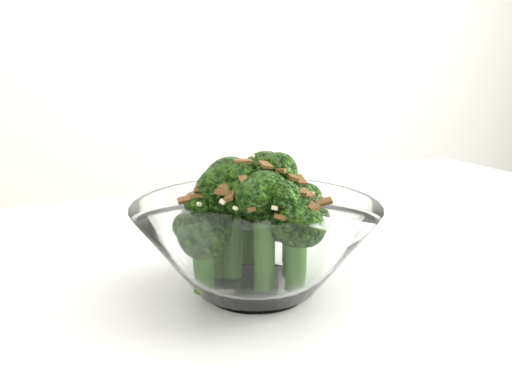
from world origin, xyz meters
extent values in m
cube|color=white|center=(-0.10, 0.14, 0.73)|extent=(1.33, 1.01, 0.04)
cylinder|color=white|center=(0.37, 0.57, 0.35)|extent=(0.04, 0.04, 0.71)
cylinder|color=white|center=(-0.07, 0.18, 0.75)|extent=(0.08, 0.08, 0.01)
cylinder|color=#2E5A17|center=(-0.04, 0.18, 0.79)|extent=(0.02, 0.02, 0.05)
sphere|color=#2B5810|center=(-0.04, 0.18, 0.82)|extent=(0.04, 0.04, 0.04)
cylinder|color=#2E5A17|center=(-0.03, 0.21, 0.78)|extent=(0.02, 0.02, 0.04)
sphere|color=#2B5810|center=(-0.03, 0.21, 0.81)|extent=(0.04, 0.04, 0.04)
cylinder|color=#2E5A17|center=(-0.06, 0.20, 0.80)|extent=(0.02, 0.02, 0.07)
sphere|color=#2B5810|center=(-0.06, 0.20, 0.84)|extent=(0.04, 0.04, 0.04)
cylinder|color=#2E5A17|center=(-0.07, 0.16, 0.79)|extent=(0.02, 0.02, 0.06)
sphere|color=#2B5810|center=(-0.07, 0.16, 0.83)|extent=(0.04, 0.04, 0.04)
cylinder|color=#2E5A17|center=(-0.05, 0.15, 0.78)|extent=(0.02, 0.02, 0.05)
sphere|color=#2B5810|center=(-0.05, 0.15, 0.82)|extent=(0.04, 0.04, 0.04)
cylinder|color=#2E5A17|center=(-0.10, 0.20, 0.79)|extent=(0.02, 0.02, 0.05)
sphere|color=#2B5810|center=(-0.10, 0.20, 0.82)|extent=(0.04, 0.04, 0.04)
cylinder|color=#2E5A17|center=(-0.06, 0.22, 0.78)|extent=(0.02, 0.02, 0.04)
sphere|color=#2B5810|center=(-0.06, 0.22, 0.81)|extent=(0.04, 0.04, 0.04)
cylinder|color=#2E5A17|center=(-0.09, 0.19, 0.79)|extent=(0.02, 0.02, 0.07)
sphere|color=#2B5810|center=(-0.09, 0.19, 0.84)|extent=(0.04, 0.04, 0.04)
cylinder|color=#2E5A17|center=(-0.11, 0.18, 0.78)|extent=(0.02, 0.02, 0.04)
sphere|color=#2B5810|center=(-0.11, 0.18, 0.81)|extent=(0.04, 0.04, 0.04)
cube|color=olive|center=(-0.04, 0.17, 0.85)|extent=(0.01, 0.01, 0.01)
cube|color=olive|center=(-0.10, 0.21, 0.84)|extent=(0.01, 0.01, 0.01)
cube|color=olive|center=(-0.09, 0.20, 0.84)|extent=(0.01, 0.01, 0.01)
cube|color=olive|center=(-0.08, 0.18, 0.86)|extent=(0.01, 0.01, 0.00)
cube|color=olive|center=(-0.11, 0.19, 0.84)|extent=(0.01, 0.01, 0.01)
cube|color=olive|center=(-0.02, 0.20, 0.83)|extent=(0.01, 0.01, 0.00)
cube|color=olive|center=(-0.06, 0.21, 0.85)|extent=(0.01, 0.01, 0.01)
cube|color=olive|center=(-0.03, 0.21, 0.83)|extent=(0.01, 0.01, 0.01)
cube|color=olive|center=(-0.10, 0.16, 0.84)|extent=(0.01, 0.01, 0.01)
cube|color=olive|center=(-0.04, 0.16, 0.84)|extent=(0.01, 0.01, 0.00)
cube|color=olive|center=(-0.05, 0.20, 0.85)|extent=(0.01, 0.01, 0.01)
cube|color=olive|center=(-0.09, 0.18, 0.85)|extent=(0.01, 0.01, 0.01)
cube|color=olive|center=(-0.11, 0.19, 0.83)|extent=(0.01, 0.01, 0.00)
cube|color=olive|center=(-0.05, 0.20, 0.85)|extent=(0.01, 0.01, 0.01)
cube|color=olive|center=(-0.11, 0.21, 0.83)|extent=(0.01, 0.02, 0.00)
cube|color=olive|center=(-0.06, 0.23, 0.84)|extent=(0.01, 0.01, 0.00)
cube|color=olive|center=(-0.08, 0.16, 0.85)|extent=(0.01, 0.01, 0.01)
cube|color=olive|center=(-0.07, 0.22, 0.84)|extent=(0.01, 0.01, 0.01)
cube|color=olive|center=(-0.04, 0.22, 0.83)|extent=(0.01, 0.01, 0.00)
cube|color=olive|center=(-0.04, 0.14, 0.83)|extent=(0.01, 0.01, 0.01)
cube|color=olive|center=(-0.04, 0.16, 0.84)|extent=(0.01, 0.01, 0.01)
cube|color=olive|center=(-0.02, 0.16, 0.83)|extent=(0.01, 0.01, 0.01)
cube|color=olive|center=(-0.10, 0.16, 0.84)|extent=(0.01, 0.01, 0.01)
cube|color=olive|center=(-0.08, 0.14, 0.83)|extent=(0.01, 0.01, 0.01)
cube|color=olive|center=(-0.12, 0.19, 0.83)|extent=(0.01, 0.01, 0.01)
cube|color=olive|center=(-0.10, 0.17, 0.84)|extent=(0.01, 0.01, 0.01)
cube|color=olive|center=(-0.07, 0.16, 0.85)|extent=(0.01, 0.01, 0.00)
cube|color=olive|center=(-0.07, 0.13, 0.83)|extent=(0.01, 0.01, 0.01)
cube|color=olive|center=(-0.06, 0.17, 0.86)|extent=(0.01, 0.01, 0.01)
cube|color=olive|center=(-0.07, 0.23, 0.83)|extent=(0.01, 0.01, 0.01)
cube|color=olive|center=(-0.05, 0.18, 0.85)|extent=(0.01, 0.02, 0.00)
cube|color=olive|center=(-0.10, 0.21, 0.83)|extent=(0.01, 0.01, 0.00)
cube|color=olive|center=(-0.03, 0.22, 0.83)|extent=(0.01, 0.01, 0.00)
cube|color=olive|center=(-0.03, 0.18, 0.84)|extent=(0.01, 0.01, 0.01)
cube|color=beige|center=(-0.08, 0.15, 0.84)|extent=(0.01, 0.01, 0.00)
cube|color=beige|center=(-0.11, 0.21, 0.84)|extent=(0.00, 0.00, 0.00)
cube|color=beige|center=(-0.10, 0.14, 0.83)|extent=(0.00, 0.00, 0.00)
cube|color=beige|center=(-0.03, 0.19, 0.84)|extent=(0.00, 0.00, 0.00)
cube|color=beige|center=(-0.10, 0.21, 0.84)|extent=(0.01, 0.01, 0.01)
cube|color=beige|center=(-0.06, 0.23, 0.83)|extent=(0.01, 0.01, 0.00)
cube|color=beige|center=(-0.10, 0.22, 0.83)|extent=(0.00, 0.00, 0.00)
cube|color=beige|center=(-0.07, 0.19, 0.86)|extent=(0.00, 0.00, 0.00)
cube|color=beige|center=(-0.02, 0.17, 0.83)|extent=(0.01, 0.01, 0.00)
cube|color=beige|center=(-0.10, 0.22, 0.83)|extent=(0.01, 0.01, 0.01)
cube|color=beige|center=(-0.03, 0.20, 0.84)|extent=(0.01, 0.01, 0.00)
cube|color=beige|center=(-0.07, 0.14, 0.83)|extent=(0.01, 0.01, 0.00)
cube|color=beige|center=(-0.11, 0.20, 0.84)|extent=(0.01, 0.01, 0.00)
cube|color=beige|center=(-0.04, 0.20, 0.84)|extent=(0.01, 0.01, 0.00)
cube|color=beige|center=(-0.10, 0.16, 0.84)|extent=(0.01, 0.01, 0.01)
cube|color=beige|center=(-0.03, 0.16, 0.84)|extent=(0.01, 0.01, 0.00)
cube|color=beige|center=(-0.06, 0.22, 0.84)|extent=(0.01, 0.01, 0.00)
cube|color=beige|center=(-0.07, 0.21, 0.85)|extent=(0.00, 0.01, 0.00)
cube|color=beige|center=(-0.04, 0.22, 0.84)|extent=(0.01, 0.01, 0.01)
cube|color=beige|center=(-0.07, 0.16, 0.85)|extent=(0.01, 0.01, 0.01)
cube|color=beige|center=(-0.02, 0.20, 0.83)|extent=(0.01, 0.00, 0.00)
cube|color=beige|center=(-0.08, 0.15, 0.84)|extent=(0.00, 0.00, 0.00)
cube|color=beige|center=(-0.12, 0.17, 0.83)|extent=(0.00, 0.00, 0.00)
cube|color=beige|center=(-0.04, 0.21, 0.84)|extent=(0.00, 0.00, 0.00)
cube|color=beige|center=(-0.07, 0.24, 0.83)|extent=(0.01, 0.01, 0.00)
cube|color=beige|center=(-0.05, 0.18, 0.85)|extent=(0.00, 0.00, 0.00)
cube|color=beige|center=(-0.07, 0.22, 0.84)|extent=(0.01, 0.01, 0.00)
camera|label=1|loc=(-0.19, -0.22, 0.94)|focal=40.00mm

